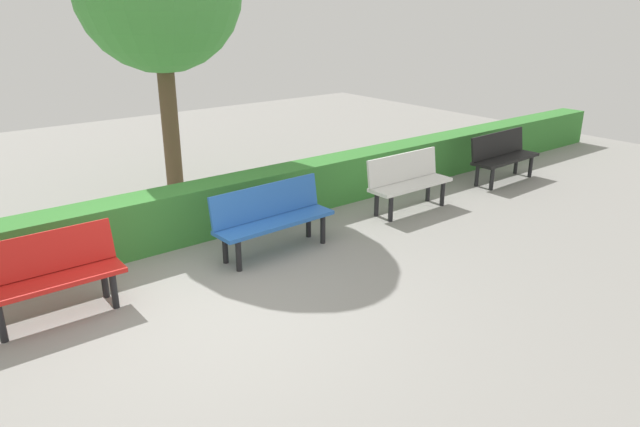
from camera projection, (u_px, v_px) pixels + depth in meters
ground_plane at (224, 305)px, 6.12m from camera, size 22.24×22.24×0.00m
bench_black at (503, 154)px, 10.29m from camera, size 1.53×0.50×0.86m
bench_white at (408, 180)px, 8.82m from camera, size 1.44×0.45×0.86m
bench_blue at (272, 216)px, 7.32m from camera, size 1.63×0.51×0.86m
bench_red at (50, 272)px, 5.78m from camera, size 1.36×0.48×0.86m
hedge_row at (225, 205)px, 8.08m from camera, size 18.24×0.51×0.72m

